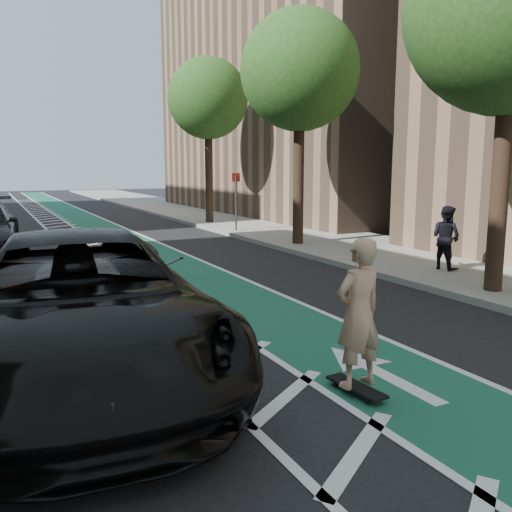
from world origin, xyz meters
TOP-DOWN VIEW (x-y plane):
  - ground at (0.00, 0.00)m, footprint 120.00×120.00m
  - bike_lane at (3.00, 10.00)m, footprint 2.00×90.00m
  - buffer_strip at (1.50, 10.00)m, footprint 1.40×90.00m
  - sidewalk_right at (9.50, 10.00)m, footprint 5.00×90.00m
  - curb_right at (7.05, 10.00)m, footprint 0.12×90.00m
  - building_right_far at (17.50, 20.00)m, footprint 14.00×22.00m
  - tree_r_b at (7.90, 0.00)m, footprint 4.20×4.20m
  - tree_r_c at (7.90, 8.00)m, footprint 4.20×4.20m
  - tree_r_d at (7.90, 16.00)m, footprint 4.20×4.20m
  - sign_post at (7.60, 12.00)m, footprint 0.35×0.08m
  - skateboard at (2.30, -3.10)m, footprint 0.32×0.87m
  - skateboarder at (2.30, -3.10)m, footprint 0.69×0.49m
  - suv_near at (-0.53, -0.94)m, footprint 3.59×6.93m
  - pedestrian at (8.78, 1.86)m, footprint 0.70×0.85m

SIDE VIEW (x-z plane):
  - ground at x=0.00m, z-range 0.00..0.00m
  - buffer_strip at x=1.50m, z-range 0.00..0.01m
  - bike_lane at x=3.00m, z-range 0.00..0.01m
  - sidewalk_right at x=9.50m, z-range 0.00..0.15m
  - curb_right at x=7.05m, z-range 0.00..0.16m
  - skateboard at x=2.30m, z-range 0.04..0.15m
  - suv_near at x=-0.53m, z-range 0.00..1.87m
  - pedestrian at x=8.78m, z-range 0.15..1.76m
  - skateboarder at x=2.30m, z-range 0.12..1.91m
  - sign_post at x=7.60m, z-range 0.11..2.59m
  - tree_r_b at x=7.90m, z-range 1.82..9.72m
  - tree_r_c at x=7.90m, z-range 1.82..9.72m
  - tree_r_d at x=7.90m, z-range 1.82..9.72m
  - building_right_far at x=17.50m, z-range 0.00..19.00m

